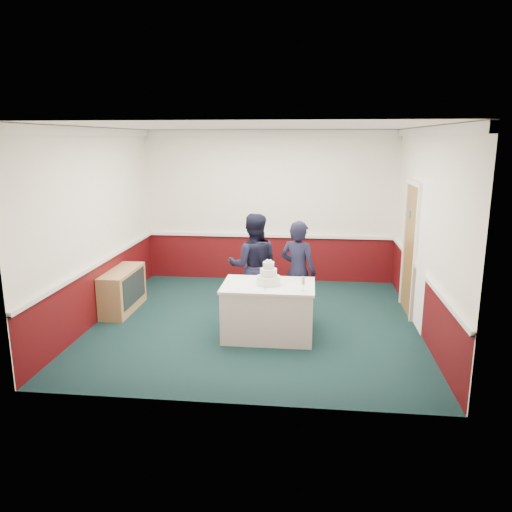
# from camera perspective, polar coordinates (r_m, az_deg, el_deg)

# --- Properties ---
(ground) EXTENTS (5.00, 5.00, 0.00)m
(ground) POSITION_cam_1_polar(r_m,az_deg,el_deg) (7.94, -0.06, -7.58)
(ground) COLOR #112A26
(ground) RESTS_ON ground
(room_shell) EXTENTS (5.00, 5.00, 3.00)m
(room_shell) POSITION_cam_1_polar(r_m,az_deg,el_deg) (8.07, 0.98, 7.14)
(room_shell) COLOR white
(room_shell) RESTS_ON ground
(sideboard) EXTENTS (0.41, 1.20, 0.70)m
(sideboard) POSITION_cam_1_polar(r_m,az_deg,el_deg) (8.67, -14.98, -3.80)
(sideboard) COLOR #A87B51
(sideboard) RESTS_ON ground
(cake_table) EXTENTS (1.32, 0.92, 0.79)m
(cake_table) POSITION_cam_1_polar(r_m,az_deg,el_deg) (7.29, 1.41, -6.18)
(cake_table) COLOR white
(cake_table) RESTS_ON ground
(wedding_cake) EXTENTS (0.35, 0.35, 0.36)m
(wedding_cake) POSITION_cam_1_polar(r_m,az_deg,el_deg) (7.14, 1.44, -2.40)
(wedding_cake) COLOR white
(wedding_cake) RESTS_ON cake_table
(cake_knife) EXTENTS (0.05, 0.22, 0.00)m
(cake_knife) POSITION_cam_1_polar(r_m,az_deg,el_deg) (6.98, 1.04, -3.68)
(cake_knife) COLOR silver
(cake_knife) RESTS_ON cake_table
(champagne_flute) EXTENTS (0.05, 0.05, 0.21)m
(champagne_flute) POSITION_cam_1_polar(r_m,az_deg,el_deg) (6.84, 5.42, -2.92)
(champagne_flute) COLOR silver
(champagne_flute) RESTS_ON cake_table
(person_man) EXTENTS (0.88, 0.71, 1.69)m
(person_man) POSITION_cam_1_polar(r_m,az_deg,el_deg) (7.98, -0.31, -1.12)
(person_man) COLOR black
(person_man) RESTS_ON ground
(person_woman) EXTENTS (0.70, 0.60, 1.62)m
(person_woman) POSITION_cam_1_polar(r_m,az_deg,el_deg) (7.75, 4.82, -1.87)
(person_woman) COLOR black
(person_woman) RESTS_ON ground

